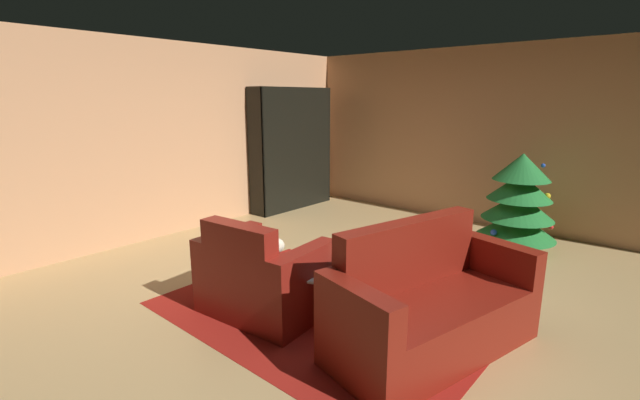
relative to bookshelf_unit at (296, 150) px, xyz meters
The scene contains 11 objects.
ground_plane 3.78m from the bookshelf_unit, 37.60° to the right, with size 7.91×7.91×0.00m, color tan.
wall_back 3.11m from the bookshelf_unit, 20.81° to the left, with size 6.33×0.06×2.60m, color tan.
wall_left 2.26m from the bookshelf_unit, 96.25° to the right, with size 0.06×6.71×2.60m, color tan.
area_rug 4.06m from the bookshelf_unit, 42.72° to the right, with size 2.82×1.97×0.01m, color maroon.
bookshelf_unit is the anchor object (origin of this frame).
armchair_red 3.97m from the bookshelf_unit, 50.62° to the right, with size 1.10×0.85×0.88m.
couch_red 4.67m from the bookshelf_unit, 33.69° to the right, with size 1.11×1.80×0.95m.
coffee_table 3.95m from the bookshelf_unit, 42.84° to the right, with size 0.74×0.74×0.44m.
book_stack_on_table 3.90m from the bookshelf_unit, 43.34° to the right, with size 0.21×0.15×0.12m.
bottle_on_table 4.05m from the bookshelf_unit, 40.40° to the right, with size 0.08×0.08×0.27m.
decorated_tree 3.65m from the bookshelf_unit, ahead, with size 0.95×0.95×1.21m.
Camera 1 is at (2.30, -3.15, 1.87)m, focal length 24.44 mm.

